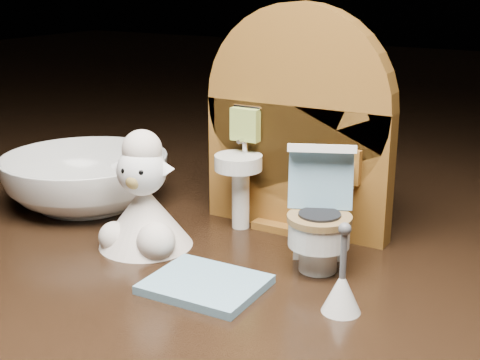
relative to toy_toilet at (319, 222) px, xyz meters
name	(u,v)px	position (x,y,z in m)	size (l,w,h in m)	color
backdrop_panel	(296,134)	(-0.04, 0.05, 0.04)	(0.13, 0.05, 0.15)	brown
toy_toilet	(319,222)	(0.00, 0.00, 0.00)	(0.04, 0.05, 0.07)	white
bath_mat	(205,284)	(-0.04, -0.06, -0.02)	(0.06, 0.05, 0.00)	#75A4BD
toilet_brush	(342,289)	(0.03, -0.05, -0.01)	(0.02, 0.02, 0.05)	white
plush_lamb	(144,206)	(-0.11, -0.03, 0.00)	(0.06, 0.06, 0.08)	silver
ceramic_bowl	(86,181)	(-0.19, 0.01, -0.01)	(0.12, 0.12, 0.04)	white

